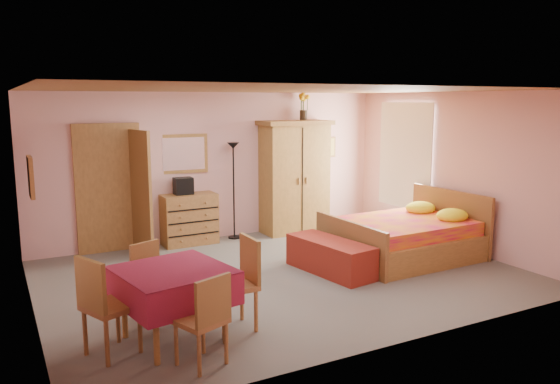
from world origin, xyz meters
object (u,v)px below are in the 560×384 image
chair_east (233,285)px  bench (330,256)px  chair_south (201,319)px  chest_of_drawers (189,219)px  dining_table (174,305)px  stereo (183,186)px  bed (403,227)px  sunflower_vase (304,106)px  chair_west (111,305)px  wall_mirror (183,154)px  wardrobe (294,177)px  floor_lamp (234,191)px  chair_north (155,281)px

chair_east → bench: bearing=-60.1°
chair_south → chair_east: bearing=25.7°
chest_of_drawers → dining_table: bearing=-111.7°
stereo → bed: 3.71m
sunflower_vase → chair_west: bearing=-139.7°
dining_table → chest_of_drawers: bearing=68.9°
wall_mirror → sunflower_vase: (2.28, -0.20, 0.80)m
wardrobe → floor_lamp: bearing=175.9°
chair_west → bench: bearing=86.9°
sunflower_vase → chair_north: bearing=-141.5°
chair_east → wardrobe: bearing=-38.1°
floor_lamp → chair_west: size_ratio=1.72×
chair_west → stereo: bearing=129.6°
bed → chair_south: bearing=-156.4°
dining_table → chair_east: chair_east is taller
stereo → chest_of_drawers: bearing=-14.6°
wall_mirror → chair_north: bearing=-111.1°
floor_lamp → chair_north: 3.71m
chair_north → floor_lamp: bearing=-148.9°
bed → floor_lamp: bearing=126.3°
stereo → bench: 2.96m
wall_mirror → chair_north: (-1.40, -3.13, -1.12)m
stereo → dining_table: bearing=-109.9°
floor_lamp → sunflower_vase: sunflower_vase is taller
bed → stereo: bearing=137.6°
chest_of_drawers → bed: bearing=-42.3°
dining_table → chair_west: (-0.63, -0.02, 0.12)m
chest_of_drawers → floor_lamp: size_ratio=0.54×
dining_table → chair_south: (0.06, -0.63, 0.06)m
wall_mirror → bench: (1.27, -2.70, -1.31)m
stereo → chair_south: (-1.26, -4.28, -0.57)m
floor_lamp → chair_east: 4.00m
floor_lamp → bed: 3.04m
bed → bench: bearing=-177.4°
sunflower_vase → stereo: bearing=179.7°
chest_of_drawers → bench: size_ratio=0.65×
chair_north → wall_mirror: bearing=-135.5°
stereo → bench: bearing=-61.7°
wall_mirror → chair_west: bearing=-114.8°
chest_of_drawers → chair_south: bearing=-108.0°
chair_west → chest_of_drawers: bearing=128.5°
sunflower_vase → chair_east: sunflower_vase is taller
chest_of_drawers → chair_south: chair_south is taller
chair_south → floor_lamp: bearing=42.6°
bench → chair_north: 2.71m
chair_north → chair_west: (-0.62, -0.72, 0.08)m
dining_table → bed: bearing=16.8°
bed → dining_table: (-4.09, -1.23, -0.12)m
wardrobe → stereo: bearing=177.2°
dining_table → chair_south: bearing=-84.5°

